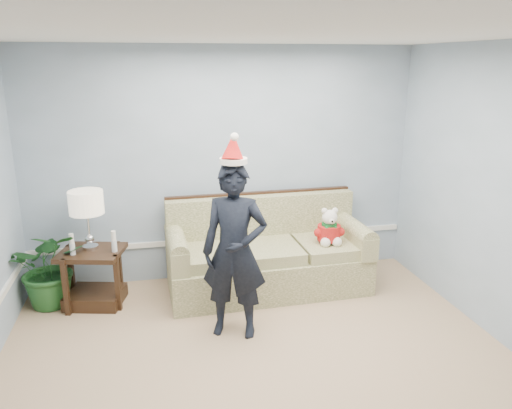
{
  "coord_description": "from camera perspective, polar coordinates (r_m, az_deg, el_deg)",
  "views": [
    {
      "loc": [
        -0.83,
        -3.12,
        2.52
      ],
      "look_at": [
        0.17,
        1.55,
        1.14
      ],
      "focal_mm": 35.0,
      "sensor_mm": 36.0,
      "label": 1
    }
  ],
  "objects": [
    {
      "name": "man",
      "position": [
        4.61,
        -2.45,
        -5.37
      ],
      "size": [
        0.7,
        0.58,
        1.66
      ],
      "primitive_type": "imported",
      "rotation": [
        0.0,
        0.0,
        -0.34
      ],
      "color": "black",
      "rests_on": "room_shell"
    },
    {
      "name": "wainscot_trim",
      "position": [
        4.78,
        -15.29,
        -10.12
      ],
      "size": [
        4.49,
        4.99,
        0.06
      ],
      "color": "white",
      "rests_on": "room_shell"
    },
    {
      "name": "santa_hat",
      "position": [
        4.37,
        -2.63,
        6.31
      ],
      "size": [
        0.31,
        0.33,
        0.29
      ],
      "rotation": [
        0.0,
        0.0,
        -0.33
      ],
      "color": "white",
      "rests_on": "man"
    },
    {
      "name": "houseplant",
      "position": [
        5.7,
        -22.41,
        -6.64
      ],
      "size": [
        0.82,
        0.73,
        0.86
      ],
      "primitive_type": "imported",
      "rotation": [
        0.0,
        0.0,
        -0.07
      ],
      "color": "#1D5221",
      "rests_on": "room_shell"
    },
    {
      "name": "table_lamp",
      "position": [
        5.43,
        -18.82,
        -0.04
      ],
      "size": [
        0.35,
        0.35,
        0.63
      ],
      "color": "silver",
      "rests_on": "side_table"
    },
    {
      "name": "teddy_bear",
      "position": [
        5.63,
        8.38,
        -2.96
      ],
      "size": [
        0.28,
        0.31,
        0.42
      ],
      "rotation": [
        0.0,
        0.0,
        -0.09
      ],
      "color": "white",
      "rests_on": "sofa"
    },
    {
      "name": "side_table",
      "position": [
        5.65,
        -17.99,
        -8.53
      ],
      "size": [
        0.74,
        0.67,
        0.61
      ],
      "rotation": [
        0.0,
        0.0,
        -0.24
      ],
      "color": "#341D12",
      "rests_on": "room_shell"
    },
    {
      "name": "sofa",
      "position": [
        5.73,
        1.21,
        -5.94
      ],
      "size": [
        2.24,
        1.0,
        1.04
      ],
      "rotation": [
        0.0,
        0.0,
        0.02
      ],
      "color": "#535D2C",
      "rests_on": "room_shell"
    },
    {
      "name": "room_shell",
      "position": [
        3.44,
        2.61,
        -3.76
      ],
      "size": [
        4.54,
        5.04,
        2.74
      ],
      "color": "tan",
      "rests_on": "ground"
    },
    {
      "name": "candle_pair",
      "position": [
        5.39,
        -18.11,
        -4.27
      ],
      "size": [
        0.47,
        0.06,
        0.22
      ],
      "color": "silver",
      "rests_on": "side_table"
    }
  ]
}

